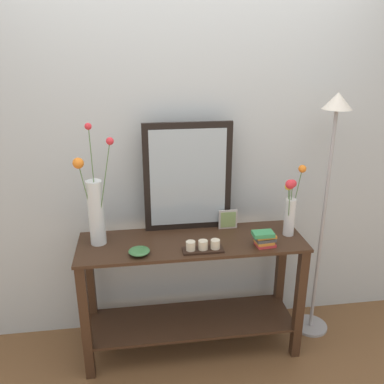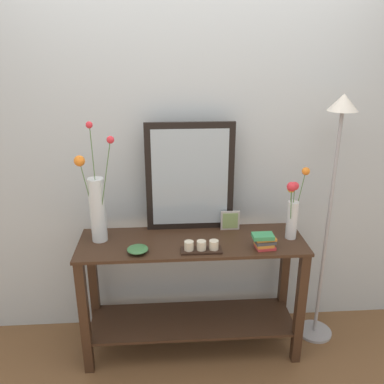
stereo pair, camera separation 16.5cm
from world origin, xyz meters
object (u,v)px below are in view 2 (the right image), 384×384
Objects in this scene: vase_right at (293,208)px; candle_tray at (201,247)px; picture_frame_small at (230,220)px; decorative_bowl at (138,249)px; book_stack at (264,241)px; console_table at (192,284)px; floor_lamp at (333,183)px; mirror_leaning at (190,177)px; tall_vase_left at (97,205)px.

candle_tray is at bearing -166.96° from vase_right.
picture_frame_small reaches higher than decorative_bowl.
candle_tray is 0.36m from picture_frame_small.
vase_right reaches higher than book_stack.
console_table is 10.85× the size of picture_frame_small.
floor_lamp is at bearing 4.51° from console_table.
picture_frame_small is 0.32m from book_stack.
mirror_leaning is 4.89× the size of book_stack.
floor_lamp is (0.89, -0.12, -0.02)m from mirror_leaning.
decorative_bowl is at bearing -155.01° from picture_frame_small.
tall_vase_left is 5.20× the size of book_stack.
console_table is 0.48m from picture_frame_small.
book_stack is (0.76, 0.00, 0.03)m from decorative_bowl.
mirror_leaning is 0.60m from tall_vase_left.
decorative_bowl is (0.25, -0.18, -0.22)m from tall_vase_left.
mirror_leaning reaches higher than vase_right.
book_stack is at bearing -148.61° from vase_right.
vase_right is (0.62, -0.00, 0.52)m from console_table.
tall_vase_left is 1.20m from vase_right.
tall_vase_left reaches higher than picture_frame_small.
tall_vase_left is 1.03m from book_stack.
decorative_bowl is 1.28m from floor_lamp.
vase_right is at bearing -22.47° from picture_frame_small.
candle_tray is 1.68× the size of book_stack.
console_table is 3.14× the size of vase_right.
floor_lamp is (1.47, 0.02, 0.10)m from tall_vase_left.
mirror_leaning reaches higher than decorative_bowl.
picture_frame_small is at bearing 24.99° from decorative_bowl.
mirror_leaning is at bearing 170.90° from picture_frame_small.
tall_vase_left is 0.86m from picture_frame_small.
tall_vase_left is 3.09× the size of candle_tray.
decorative_bowl is (-0.95, -0.13, -0.18)m from vase_right.
vase_right is 0.28m from book_stack.
mirror_leaning is at bearing 43.89° from decorative_bowl.
floor_lamp reaches higher than decorative_bowl.
vase_right is 0.42m from picture_frame_small.
candle_tray reaches higher than decorative_bowl.
picture_frame_small is 0.69m from floor_lamp.
picture_frame_small is (0.21, 0.28, 0.04)m from candle_tray.
candle_tray reaches higher than console_table.
floor_lamp is (1.22, 0.20, 0.31)m from decorative_bowl.
mirror_leaning is 0.94× the size of tall_vase_left.
picture_frame_small reaches higher than candle_tray.
mirror_leaning is (0.00, 0.19, 0.67)m from console_table.
vase_right is 3.57× the size of decorative_bowl.
mirror_leaning reaches higher than picture_frame_small.
picture_frame_small is 0.65m from decorative_bowl.
book_stack is (-0.20, -0.12, -0.16)m from vase_right.
candle_tray is 1.93× the size of decorative_bowl.
picture_frame_small is at bearing 52.87° from candle_tray.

